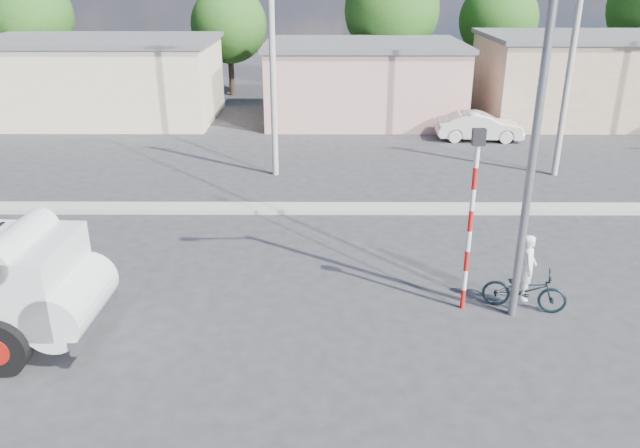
{
  "coord_description": "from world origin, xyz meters",
  "views": [
    {
      "loc": [
        -0.14,
        -11.54,
        7.48
      ],
      "look_at": [
        -0.21,
        3.62,
        1.3
      ],
      "focal_mm": 35.0,
      "sensor_mm": 36.0,
      "label": 1
    }
  ],
  "objects_px": {
    "traffic_pole": "(472,206)",
    "streetlight": "(532,103)",
    "bicycle": "(525,290)",
    "car_cream": "(479,126)",
    "cyclist": "(526,279)"
  },
  "relations": [
    {
      "from": "traffic_pole",
      "to": "streetlight",
      "type": "height_order",
      "value": "streetlight"
    },
    {
      "from": "cyclist",
      "to": "streetlight",
      "type": "relative_size",
      "value": 0.18
    },
    {
      "from": "traffic_pole",
      "to": "car_cream",
      "type": "bearing_deg",
      "value": 75.73
    },
    {
      "from": "traffic_pole",
      "to": "streetlight",
      "type": "relative_size",
      "value": 0.48
    },
    {
      "from": "car_cream",
      "to": "traffic_pole",
      "type": "height_order",
      "value": "traffic_pole"
    },
    {
      "from": "bicycle",
      "to": "car_cream",
      "type": "distance_m",
      "value": 16.13
    },
    {
      "from": "bicycle",
      "to": "car_cream",
      "type": "bearing_deg",
      "value": 7.04
    },
    {
      "from": "cyclist",
      "to": "streetlight",
      "type": "bearing_deg",
      "value": 136.68
    },
    {
      "from": "cyclist",
      "to": "car_cream",
      "type": "distance_m",
      "value": 16.13
    },
    {
      "from": "cyclist",
      "to": "traffic_pole",
      "type": "distance_m",
      "value": 2.29
    },
    {
      "from": "car_cream",
      "to": "streetlight",
      "type": "xyz_separation_m",
      "value": [
        -3.11,
        -16.21,
        4.3
      ]
    },
    {
      "from": "bicycle",
      "to": "traffic_pole",
      "type": "bearing_deg",
      "value": 105.81
    },
    {
      "from": "traffic_pole",
      "to": "streetlight",
      "type": "bearing_deg",
      "value": -17.73
    },
    {
      "from": "cyclist",
      "to": "streetlight",
      "type": "xyz_separation_m",
      "value": [
        -0.49,
        -0.29,
        4.16
      ]
    },
    {
      "from": "bicycle",
      "to": "streetlight",
      "type": "bearing_deg",
      "value": 136.68
    }
  ]
}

